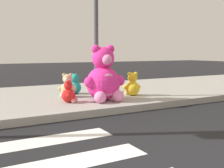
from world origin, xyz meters
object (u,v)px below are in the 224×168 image
(sign_pole, at_px, (96,28))
(plush_tan, at_px, (67,88))
(plush_teal, at_px, (74,86))
(plush_red, at_px, (69,94))
(plush_yellow, at_px, (132,86))
(plush_pink_large, at_px, (104,78))
(plush_lavender, at_px, (100,84))

(sign_pole, xyz_separation_m, plush_tan, (-0.67, 0.27, -1.46))
(plush_teal, relative_size, plush_red, 1.09)
(plush_yellow, height_order, plush_red, plush_yellow)
(plush_pink_large, xyz_separation_m, plush_yellow, (0.98, 0.30, -0.27))
(plush_pink_large, relative_size, plush_red, 2.57)
(plush_tan, relative_size, plush_yellow, 0.98)
(plush_lavender, relative_size, plush_yellow, 0.93)
(plush_tan, bearing_deg, plush_yellow, -19.98)
(plush_red, bearing_deg, plush_pink_large, -10.83)
(sign_pole, distance_m, plush_red, 1.79)
(plush_yellow, bearing_deg, plush_pink_large, -163.04)
(plush_lavender, distance_m, plush_yellow, 1.05)
(plush_pink_large, bearing_deg, plush_lavender, 67.28)
(sign_pole, xyz_separation_m, plush_yellow, (0.88, -0.29, -1.45))
(sign_pole, bearing_deg, plush_teal, 113.31)
(plush_lavender, relative_size, plush_teal, 1.04)
(plush_lavender, bearing_deg, plush_teal, 174.91)
(plush_lavender, bearing_deg, plush_yellow, -64.07)
(plush_pink_large, xyz_separation_m, plush_teal, (-0.21, 1.31, -0.29))
(plush_tan, xyz_separation_m, plush_lavender, (1.09, 0.38, -0.01))
(plush_tan, relative_size, plush_teal, 1.09)
(sign_pole, relative_size, plush_red, 6.44)
(plush_yellow, bearing_deg, plush_lavender, 115.93)
(plush_teal, bearing_deg, sign_pole, -66.69)
(plush_lavender, xyz_separation_m, plush_teal, (-0.73, 0.07, -0.01))
(sign_pole, bearing_deg, plush_lavender, 57.09)
(plush_tan, height_order, plush_lavender, plush_tan)
(plush_lavender, height_order, plush_yellow, plush_yellow)
(sign_pole, distance_m, plush_lavender, 1.66)
(sign_pole, height_order, plush_teal, sign_pole)
(plush_yellow, bearing_deg, plush_red, -175.21)
(plush_lavender, xyz_separation_m, plush_yellow, (0.46, -0.94, 0.02))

